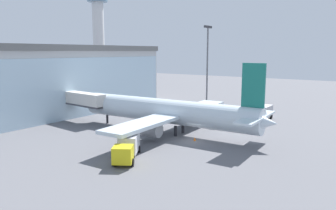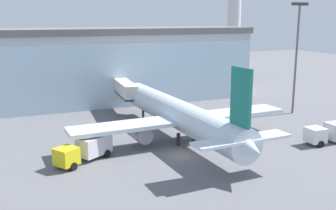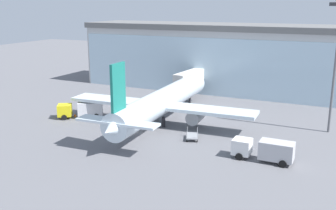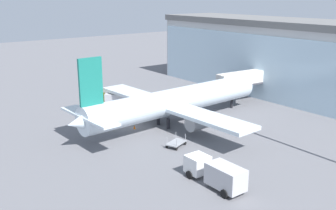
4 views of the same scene
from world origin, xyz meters
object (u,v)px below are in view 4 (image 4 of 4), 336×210
(catering_truck, at_px, (111,100))
(baggage_cart, at_px, (176,143))
(safety_cone_nose, at_px, (134,127))
(safety_cone_wingtip, at_px, (107,104))
(fuel_truck, at_px, (216,173))
(jet_bridge, at_px, (249,78))
(airplane, at_px, (173,102))

(catering_truck, xyz_separation_m, baggage_cart, (20.70, -2.36, -0.97))
(baggage_cart, relative_size, safety_cone_nose, 5.78)
(catering_truck, bearing_deg, safety_cone_wingtip, -31.93)
(fuel_truck, relative_size, safety_cone_nose, 13.33)
(jet_bridge, relative_size, catering_truck, 1.91)
(catering_truck, height_order, safety_cone_wingtip, catering_truck)
(airplane, relative_size, baggage_cart, 11.02)
(catering_truck, bearing_deg, jet_bridge, -148.28)
(jet_bridge, xyz_separation_m, airplane, (2.09, -19.45, -0.68))
(fuel_truck, bearing_deg, safety_cone_wingtip, -9.37)
(jet_bridge, xyz_separation_m, safety_cone_nose, (0.37, -25.31, -3.88))
(airplane, height_order, catering_truck, airplane)
(catering_truck, distance_m, safety_cone_wingtip, 1.96)
(catering_truck, height_order, safety_cone_nose, catering_truck)
(jet_bridge, distance_m, baggage_cart, 26.80)
(fuel_truck, xyz_separation_m, safety_cone_wingtip, (-33.11, 5.99, -1.19))
(safety_cone_wingtip, bearing_deg, jet_bridge, 60.27)
(jet_bridge, relative_size, baggage_cart, 4.43)
(airplane, height_order, baggage_cart, airplane)
(jet_bridge, height_order, safety_cone_nose, jet_bridge)
(catering_truck, relative_size, baggage_cart, 2.32)
(catering_truck, bearing_deg, safety_cone_nose, 134.66)
(jet_bridge, relative_size, fuel_truck, 1.92)
(safety_cone_nose, distance_m, safety_cone_wingtip, 13.50)
(fuel_truck, relative_size, baggage_cart, 2.31)
(airplane, bearing_deg, jet_bridge, 3.82)
(jet_bridge, height_order, baggage_cart, jet_bridge)
(catering_truck, relative_size, safety_cone_nose, 13.40)
(catering_truck, bearing_deg, baggage_cart, 141.87)
(safety_cone_nose, bearing_deg, catering_truck, 166.29)
(airplane, relative_size, fuel_truck, 4.78)
(airplane, bearing_deg, safety_cone_nose, 161.33)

